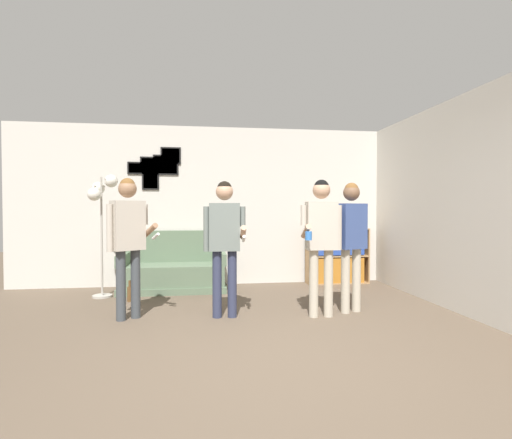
{
  "coord_description": "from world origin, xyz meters",
  "views": [
    {
      "loc": [
        -0.62,
        -2.96,
        1.29
      ],
      "look_at": [
        0.07,
        1.95,
        1.17
      ],
      "focal_mm": 28.0,
      "sensor_mm": 36.0,
      "label": 1
    }
  ],
  "objects_px": {
    "bookshelf": "(337,256)",
    "person_spectator_near_bookshelf": "(351,233)",
    "floor_lamp": "(101,202)",
    "person_player_foreground_center": "(225,234)",
    "drinking_cup": "(337,225)",
    "person_player_foreground_left": "(128,233)",
    "bottle_on_floor": "(130,293)",
    "person_watcher_holding_cup": "(321,233)",
    "couch": "(174,271)"
  },
  "relations": [
    {
      "from": "bookshelf",
      "to": "person_spectator_near_bookshelf",
      "type": "bearing_deg",
      "value": -104.49
    },
    {
      "from": "bookshelf",
      "to": "person_spectator_near_bookshelf",
      "type": "relative_size",
      "value": 0.66
    },
    {
      "from": "bookshelf",
      "to": "floor_lamp",
      "type": "relative_size",
      "value": 0.6
    },
    {
      "from": "person_player_foreground_center",
      "to": "drinking_cup",
      "type": "relative_size",
      "value": 16.45
    },
    {
      "from": "person_player_foreground_left",
      "to": "person_player_foreground_center",
      "type": "bearing_deg",
      "value": -3.86
    },
    {
      "from": "bookshelf",
      "to": "floor_lamp",
      "type": "height_order",
      "value": "floor_lamp"
    },
    {
      "from": "floor_lamp",
      "to": "bottle_on_floor",
      "type": "relative_size",
      "value": 6.07
    },
    {
      "from": "floor_lamp",
      "to": "person_spectator_near_bookshelf",
      "type": "bearing_deg",
      "value": -21.77
    },
    {
      "from": "bookshelf",
      "to": "person_watcher_holding_cup",
      "type": "distance_m",
      "value": 2.33
    },
    {
      "from": "floor_lamp",
      "to": "person_player_foreground_center",
      "type": "distance_m",
      "value": 2.22
    },
    {
      "from": "person_spectator_near_bookshelf",
      "to": "couch",
      "type": "bearing_deg",
      "value": 143.25
    },
    {
      "from": "bottle_on_floor",
      "to": "drinking_cup",
      "type": "distance_m",
      "value": 3.59
    },
    {
      "from": "person_watcher_holding_cup",
      "to": "person_spectator_near_bookshelf",
      "type": "bearing_deg",
      "value": 20.58
    },
    {
      "from": "floor_lamp",
      "to": "drinking_cup",
      "type": "distance_m",
      "value": 3.86
    },
    {
      "from": "couch",
      "to": "person_spectator_near_bookshelf",
      "type": "bearing_deg",
      "value": -36.75
    },
    {
      "from": "person_player_foreground_center",
      "to": "bottle_on_floor",
      "type": "distance_m",
      "value": 1.84
    },
    {
      "from": "person_player_foreground_left",
      "to": "person_player_foreground_center",
      "type": "height_order",
      "value": "person_player_foreground_left"
    },
    {
      "from": "couch",
      "to": "person_player_foreground_left",
      "type": "xyz_separation_m",
      "value": [
        -0.41,
        -1.67,
        0.71
      ]
    },
    {
      "from": "person_player_foreground_center",
      "to": "bottle_on_floor",
      "type": "relative_size",
      "value": 5.48
    },
    {
      "from": "floor_lamp",
      "to": "person_spectator_near_bookshelf",
      "type": "xyz_separation_m",
      "value": [
        3.31,
        -1.32,
        -0.41
      ]
    },
    {
      "from": "couch",
      "to": "bookshelf",
      "type": "distance_m",
      "value": 2.81
    },
    {
      "from": "person_player_foreground_center",
      "to": "bookshelf",
      "type": "bearing_deg",
      "value": 42.97
    },
    {
      "from": "couch",
      "to": "person_player_foreground_left",
      "type": "distance_m",
      "value": 1.86
    },
    {
      "from": "person_player_foreground_center",
      "to": "person_spectator_near_bookshelf",
      "type": "relative_size",
      "value": 1.0
    },
    {
      "from": "person_player_foreground_left",
      "to": "drinking_cup",
      "type": "bearing_deg",
      "value": 30.2
    },
    {
      "from": "floor_lamp",
      "to": "bottle_on_floor",
      "type": "xyz_separation_m",
      "value": [
        0.45,
        -0.35,
        -1.29
      ]
    },
    {
      "from": "person_player_foreground_center",
      "to": "drinking_cup",
      "type": "xyz_separation_m",
      "value": [
        2.08,
        1.94,
        0.02
      ]
    },
    {
      "from": "bookshelf",
      "to": "person_player_foreground_center",
      "type": "xyz_separation_m",
      "value": [
        -2.08,
        -1.94,
        0.52
      ]
    },
    {
      "from": "bookshelf",
      "to": "floor_lamp",
      "type": "distance_m",
      "value": 3.95
    },
    {
      "from": "couch",
      "to": "person_player_foreground_left",
      "type": "bearing_deg",
      "value": -103.81
    },
    {
      "from": "drinking_cup",
      "to": "floor_lamp",
      "type": "bearing_deg",
      "value": -171.17
    },
    {
      "from": "bookshelf",
      "to": "person_watcher_holding_cup",
      "type": "bearing_deg",
      "value": -114.2
    },
    {
      "from": "person_player_foreground_center",
      "to": "person_player_foreground_left",
      "type": "bearing_deg",
      "value": 176.14
    },
    {
      "from": "person_watcher_holding_cup",
      "to": "bottle_on_floor",
      "type": "bearing_deg",
      "value": 154.88
    },
    {
      "from": "person_player_foreground_center",
      "to": "drinking_cup",
      "type": "height_order",
      "value": "person_player_foreground_center"
    },
    {
      "from": "person_spectator_near_bookshelf",
      "to": "person_player_foreground_center",
      "type": "bearing_deg",
      "value": -178.95
    },
    {
      "from": "drinking_cup",
      "to": "bottle_on_floor",
      "type": "bearing_deg",
      "value": -164.28
    },
    {
      "from": "drinking_cup",
      "to": "person_player_foreground_left",
      "type": "bearing_deg",
      "value": -149.8
    },
    {
      "from": "person_watcher_holding_cup",
      "to": "drinking_cup",
      "type": "relative_size",
      "value": 16.65
    },
    {
      "from": "person_player_foreground_center",
      "to": "person_watcher_holding_cup",
      "type": "height_order",
      "value": "person_watcher_holding_cup"
    },
    {
      "from": "person_spectator_near_bookshelf",
      "to": "bottle_on_floor",
      "type": "bearing_deg",
      "value": 161.26
    },
    {
      "from": "person_player_foreground_left",
      "to": "person_player_foreground_center",
      "type": "relative_size",
      "value": 1.02
    },
    {
      "from": "person_watcher_holding_cup",
      "to": "bottle_on_floor",
      "type": "xyz_separation_m",
      "value": [
        -2.42,
        1.13,
        -0.89
      ]
    },
    {
      "from": "person_watcher_holding_cup",
      "to": "drinking_cup",
      "type": "distance_m",
      "value": 2.27
    },
    {
      "from": "floor_lamp",
      "to": "person_watcher_holding_cup",
      "type": "relative_size",
      "value": 1.09
    },
    {
      "from": "person_watcher_holding_cup",
      "to": "person_player_foreground_left",
      "type": "bearing_deg",
      "value": 174.68
    },
    {
      "from": "person_player_foreground_left",
      "to": "person_spectator_near_bookshelf",
      "type": "bearing_deg",
      "value": -0.99
    },
    {
      "from": "couch",
      "to": "person_spectator_near_bookshelf",
      "type": "height_order",
      "value": "person_spectator_near_bookshelf"
    },
    {
      "from": "person_player_foreground_left",
      "to": "bottle_on_floor",
      "type": "xyz_separation_m",
      "value": [
        -0.14,
        0.92,
        -0.9
      ]
    },
    {
      "from": "bookshelf",
      "to": "person_player_foreground_center",
      "type": "height_order",
      "value": "person_player_foreground_center"
    }
  ]
}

